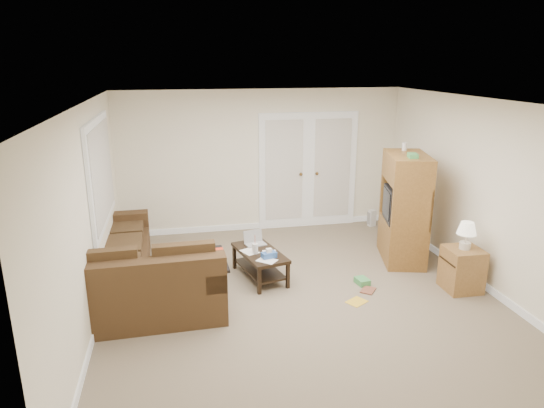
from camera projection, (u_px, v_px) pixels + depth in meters
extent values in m
plane|color=gray|center=(300.00, 296.00, 6.33)|extent=(5.50, 5.50, 0.00)
cube|color=white|center=(303.00, 102.00, 5.62)|extent=(5.00, 5.50, 0.02)
cube|color=white|center=(89.00, 218.00, 5.50)|extent=(0.02, 5.50, 2.50)
cube|color=white|center=(483.00, 194.00, 6.46)|extent=(0.02, 5.50, 2.50)
cube|color=white|center=(262.00, 161.00, 8.56)|extent=(5.00, 0.02, 2.50)
cube|color=white|center=(402.00, 315.00, 3.40)|extent=(5.00, 0.02, 2.50)
cube|color=silver|center=(284.00, 173.00, 8.67)|extent=(0.90, 0.04, 2.13)
cube|color=silver|center=(332.00, 171.00, 8.84)|extent=(0.90, 0.04, 2.13)
cube|color=white|center=(284.00, 170.00, 8.63)|extent=(0.68, 0.02, 1.80)
cube|color=white|center=(332.00, 168.00, 8.81)|extent=(0.68, 0.02, 1.80)
cube|color=silver|center=(100.00, 172.00, 6.36)|extent=(0.04, 1.92, 1.42)
cube|color=white|center=(102.00, 172.00, 6.36)|extent=(0.02, 1.74, 1.24)
cube|color=#49321C|center=(115.00, 265.00, 6.78)|extent=(0.97, 2.36, 0.43)
cube|color=#49321C|center=(86.00, 238.00, 6.59)|extent=(0.30, 2.34, 0.44)
cube|color=#49321C|center=(118.00, 220.00, 7.67)|extent=(0.92, 0.27, 0.22)
cube|color=#49331D|center=(119.00, 246.00, 6.72)|extent=(0.66, 2.25, 0.12)
cube|color=#49321C|center=(147.00, 300.00, 5.79)|extent=(1.85, 0.96, 0.43)
cube|color=#49321C|center=(144.00, 279.00, 5.35)|extent=(1.83, 0.29, 0.44)
cube|color=#49321C|center=(212.00, 269.00, 5.86)|extent=(0.27, 0.92, 0.22)
cube|color=#49331D|center=(146.00, 276.00, 5.79)|extent=(1.74, 0.65, 0.12)
cube|color=black|center=(212.00, 259.00, 5.83)|extent=(0.34, 0.82, 0.03)
cube|color=red|center=(210.00, 251.00, 6.03)|extent=(0.33, 0.13, 0.02)
cube|color=black|center=(260.00, 253.00, 6.77)|extent=(0.71, 1.07, 0.04)
cube|color=black|center=(260.00, 269.00, 6.84)|extent=(0.62, 0.99, 0.03)
cylinder|color=silver|center=(255.00, 249.00, 6.67)|extent=(0.08, 0.08, 0.14)
cylinder|color=red|center=(255.00, 239.00, 6.63)|extent=(0.01, 0.01, 0.13)
cube|color=#325BA3|center=(269.00, 255.00, 6.53)|extent=(0.22, 0.15, 0.08)
cube|color=white|center=(262.00, 253.00, 6.69)|extent=(0.44, 0.60, 0.00)
cube|color=olive|center=(402.00, 240.00, 7.45)|extent=(0.80, 1.14, 0.62)
cube|color=olive|center=(407.00, 168.00, 7.13)|extent=(0.80, 1.14, 0.41)
cube|color=black|center=(403.00, 205.00, 7.29)|extent=(0.63, 0.72, 0.51)
cube|color=black|center=(386.00, 203.00, 7.30)|extent=(0.14, 0.52, 0.41)
cube|color=#469A50|center=(413.00, 156.00, 6.81)|extent=(0.17, 0.21, 0.06)
cylinder|color=silver|center=(404.00, 147.00, 7.35)|extent=(0.07, 0.07, 0.12)
cube|color=olive|center=(462.00, 269.00, 6.45)|extent=(0.46, 0.46, 0.59)
cylinder|color=beige|center=(465.00, 246.00, 6.35)|extent=(0.14, 0.14, 0.09)
cylinder|color=beige|center=(466.00, 238.00, 6.32)|extent=(0.03, 0.03, 0.13)
cone|color=silver|center=(467.00, 228.00, 6.28)|extent=(0.25, 0.25, 0.16)
cube|color=silver|center=(372.00, 218.00, 8.98)|extent=(0.14, 0.13, 0.31)
cube|color=gold|center=(357.00, 302.00, 6.19)|extent=(0.32, 0.30, 0.01)
cube|color=#469A50|center=(362.00, 281.00, 6.67)|extent=(0.19, 0.23, 0.08)
imported|color=brown|center=(362.00, 289.00, 6.52)|extent=(0.27, 0.28, 0.02)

